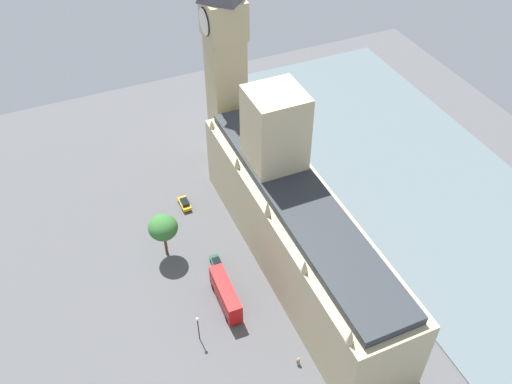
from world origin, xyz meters
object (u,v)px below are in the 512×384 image
Objects in this scene: car_yellow_cab_trailing at (185,203)px; car_dark_green_by_river_gate at (217,264)px; street_lamp_leading at (198,324)px; pedestrian_corner at (298,361)px; clock_tower at (225,53)px; plane_tree_under_trees at (163,228)px; parliament_building at (294,222)px; double_decker_bus_near_tower at (226,294)px.

car_yellow_cab_trailing is 0.88× the size of car_dark_green_by_river_gate.
street_lamp_leading is at bearing -104.25° from car_yellow_cab_trailing.
car_yellow_cab_trailing reaches higher than pedestrian_corner.
plane_tree_under_trees is at bearing 45.89° from clock_tower.
parliament_building is at bearing -155.92° from street_lamp_leading.
clock_tower reaches higher than parliament_building.
double_decker_bus_near_tower is 1.09× the size of plane_tree_under_trees.
pedestrian_corner is 17.42m from street_lamp_leading.
clock_tower is 4.97× the size of double_decker_bus_near_tower.
pedestrian_corner is 0.17× the size of plane_tree_under_trees.
car_yellow_cab_trailing is 0.70× the size of street_lamp_leading.
double_decker_bus_near_tower is (1.47, 8.37, 1.75)m from car_dark_green_by_river_gate.
car_yellow_cab_trailing is at bearing 89.11° from double_decker_bus_near_tower.
car_dark_green_by_river_gate is at bearing -89.08° from car_yellow_cab_trailing.
car_dark_green_by_river_gate is 16.04m from street_lamp_leading.
street_lamp_leading is (22.27, 9.95, -5.65)m from parliament_building.
car_dark_green_by_river_gate is at bearing -1.30° from pedestrian_corner.
clock_tower is 8.84× the size of street_lamp_leading.
parliament_building is at bearing -36.37° from pedestrian_corner.
street_lamp_leading is at bearing 37.61° from pedestrian_corner.
plane_tree_under_trees is (21.84, 22.53, -19.90)m from clock_tower.
parliament_building is 10.05× the size of street_lamp_leading.
plane_tree_under_trees is at bearing -91.55° from street_lamp_leading.
double_decker_bus_near_tower is (15.50, 4.96, -7.19)m from parliament_building.
parliament_building is 5.65× the size of double_decker_bus_near_tower.
car_dark_green_by_river_gate is at bearing -121.65° from street_lamp_leading.
parliament_building is 17.79m from double_decker_bus_near_tower.
plane_tree_under_trees is 1.62× the size of street_lamp_leading.
street_lamp_leading reaches higher than car_dark_green_by_river_gate.
car_yellow_cab_trailing is 0.39× the size of double_decker_bus_near_tower.
clock_tower reaches higher than double_decker_bus_near_tower.
car_yellow_cab_trailing is (14.56, 11.35, -26.25)m from clock_tower.
car_dark_green_by_river_gate is (14.03, -3.42, -8.94)m from parliament_building.
car_dark_green_by_river_gate is 24.76m from pedestrian_corner.
clock_tower is 32.09m from car_yellow_cab_trailing.
car_yellow_cab_trailing is (14.43, -21.71, -8.94)m from parliament_building.
plane_tree_under_trees is (7.28, 11.18, 6.35)m from car_yellow_cab_trailing.
car_dark_green_by_river_gate is at bearing 137.20° from plane_tree_under_trees.
plane_tree_under_trees is at bearing -25.88° from parliament_building.
clock_tower is 53.65m from street_lamp_leading.
clock_tower is at bearing -134.11° from plane_tree_under_trees.
pedestrian_corner is 0.28× the size of street_lamp_leading.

